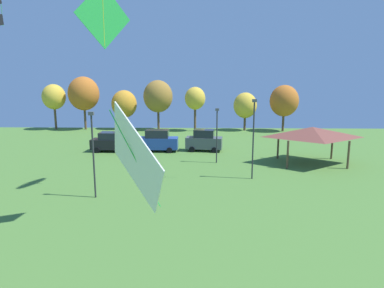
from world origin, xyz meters
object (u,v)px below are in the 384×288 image
Objects in this scene: park_pavilion at (312,132)px; treeline_tree_1 at (84,94)px; light_post_2 at (253,135)px; treeline_tree_0 at (54,97)px; treeline_tree_6 at (284,101)px; parked_car_second_from_left at (157,141)px; parked_car_third_from_left at (204,141)px; light_post_0 at (217,132)px; treeline_tree_4 at (195,99)px; kite_flying_9 at (136,160)px; kite_flying_10 at (104,16)px; parked_car_leftmost at (111,142)px; treeline_tree_2 at (124,104)px; light_post_1 at (93,150)px; treeline_tree_3 at (158,96)px; treeline_tree_5 at (245,105)px.

treeline_tree_1 reaches higher than park_pavilion.
treeline_tree_0 reaches higher than light_post_2.
treeline_tree_6 is at bearing 71.72° from light_post_2.
parked_car_second_from_left reaches higher than parked_car_third_from_left.
treeline_tree_4 reaches higher than light_post_0.
kite_flying_9 is 0.96× the size of kite_flying_10.
treeline_tree_6 reaches higher than light_post_2.
kite_flying_9 is at bearing -71.51° from parked_car_leftmost.
treeline_tree_4 is (0.77, 45.35, -0.97)m from kite_flying_9.
treeline_tree_2 is at bearing 102.91° from kite_flying_9.
treeline_tree_3 is at bearing 89.17° from light_post_1.
light_post_1 is (-2.41, -15.50, 2.16)m from parked_car_second_from_left.
light_post_1 is at bearing 116.47° from kite_flying_10.
treeline_tree_2 is at bearing 171.04° from treeline_tree_3.
treeline_tree_5 is (-3.69, 21.77, 0.91)m from park_pavilion.
light_post_1 is (-7.71, -15.85, 2.17)m from parked_car_third_from_left.
treeline_tree_3 is 1.15× the size of treeline_tree_4.
treeline_tree_5 is (7.94, 0.80, -1.12)m from treeline_tree_4.
light_post_1 is 0.70× the size of treeline_tree_1.
treeline_tree_5 is at bearing 46.32° from parked_car_leftmost.
parked_car_second_from_left is at bearing -50.70° from treeline_tree_1.
parked_car_leftmost is at bearing -51.67° from treeline_tree_0.
treeline_tree_0 is at bearing -178.56° from treeline_tree_1.
light_post_0 is 0.77× the size of treeline_tree_4.
treeline_tree_4 is at bearing 101.94° from parked_car_third_from_left.
treeline_tree_0 is (-25.27, 22.17, 2.19)m from light_post_0.
treeline_tree_4 is at bearing 119.01° from park_pavilion.
kite_flying_10 is 37.97m from treeline_tree_3.
treeline_tree_1 is at bearing 179.46° from treeline_tree_3.
park_pavilion is at bearing -0.10° from light_post_0.
light_post_2 is at bearing -63.60° from light_post_0.
treeline_tree_6 is at bearing 83.92° from park_pavilion.
treeline_tree_5 is 0.84× the size of treeline_tree_6.
kite_flying_9 is at bearing -86.70° from parked_car_third_from_left.
treeline_tree_1 is 25.98m from treeline_tree_5.
light_post_1 is 0.83× the size of treeline_tree_6.
parked_car_third_from_left is at bearing -85.26° from treeline_tree_4.
parked_car_leftmost is at bearing 156.60° from light_post_0.
treeline_tree_2 is at bearing 98.91° from light_post_1.
kite_flying_10 is 40.92m from treeline_tree_6.
parked_car_third_from_left is at bearing 64.06° from light_post_1.
light_post_2 is 1.03× the size of treeline_tree_2.
kite_flying_9 is 15.47m from light_post_1.
treeline_tree_3 is (12.01, -0.11, -0.42)m from treeline_tree_1.
parked_car_leftmost is at bearing 106.17° from kite_flying_9.
treeline_tree_3 is (-5.19, 46.57, -0.71)m from kite_flying_9.
light_post_1 is at bearing -81.09° from treeline_tree_2.
parked_car_third_from_left is 0.50× the size of treeline_tree_1.
kite_flying_10 is 15.33m from light_post_2.
treeline_tree_1 is (4.85, 0.12, 0.54)m from treeline_tree_0.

